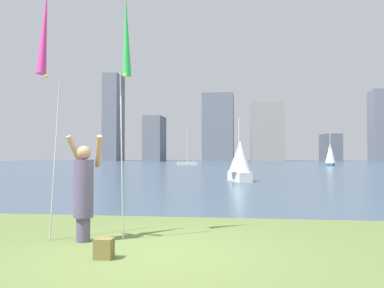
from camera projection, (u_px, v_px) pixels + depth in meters
The scene contains 13 objects.
ground at pixel (235, 166), 56.62m from camera, with size 120.00×138.00×0.12m.
person at pixel (84, 189), 6.97m from camera, with size 0.67×0.49×1.83m.
kite_flag_left at pixel (45, 35), 6.89m from camera, with size 0.16×0.78×4.39m.
kite_flag_right at pixel (126, 40), 7.38m from camera, with size 0.16×0.49×4.42m.
bag at pixel (104, 249), 5.80m from camera, with size 0.26×0.20×0.29m.
sailboat_0 at pixel (330, 154), 55.86m from camera, with size 1.72×2.88×4.54m.
sailboat_3 at pixel (187, 163), 60.00m from camera, with size 3.04×1.37×5.60m.
sailboat_5 at pixel (240, 161), 22.98m from camera, with size 1.62×2.70×3.60m.
skyline_tower_0 at pixel (113, 118), 105.66m from camera, with size 3.88×7.07×22.28m.
skyline_tower_1 at pixel (155, 139), 99.91m from camera, with size 4.33×7.87×10.92m.
skyline_tower_2 at pixel (218, 128), 101.17m from camera, with size 7.57×7.48×16.54m.
skyline_tower_3 at pixel (267, 132), 100.33m from camera, with size 7.86×7.37×14.23m.
skyline_tower_4 at pixel (331, 148), 97.83m from camera, with size 4.13×7.54×6.47m.
Camera 1 is at (1.39, -6.03, 1.48)m, focal length 38.12 mm.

